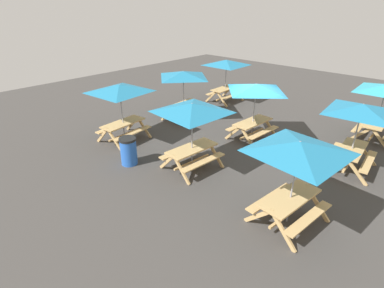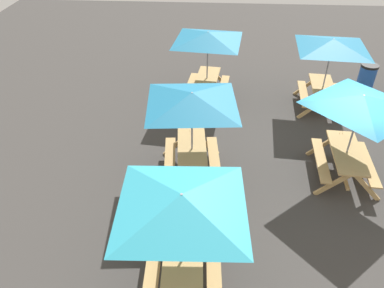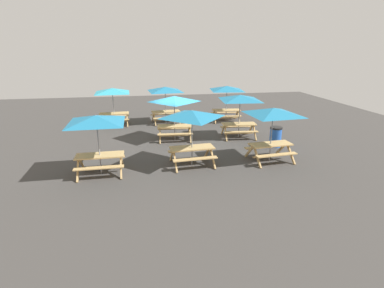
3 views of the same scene
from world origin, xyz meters
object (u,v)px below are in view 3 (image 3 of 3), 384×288
(picnic_table_4, at_px, (174,102))
(picnic_table_6, at_px, (97,124))
(picnic_table_0, at_px, (165,92))
(picnic_table_3, at_px, (227,91))
(trash_bin_blue, at_px, (276,137))
(picnic_table_1, at_px, (192,118))
(picnic_table_2, at_px, (240,101))
(picnic_table_7, at_px, (273,115))
(picnic_table_5, at_px, (112,93))

(picnic_table_4, height_order, picnic_table_6, same)
(picnic_table_0, height_order, picnic_table_3, same)
(picnic_table_4, height_order, trash_bin_blue, picnic_table_4)
(picnic_table_1, xyz_separation_m, trash_bin_blue, (-4.44, -1.68, -1.49))
(picnic_table_2, height_order, picnic_table_7, same)
(picnic_table_2, distance_m, picnic_table_6, 7.76)
(picnic_table_1, xyz_separation_m, picnic_table_3, (-3.50, -7.17, 0.00))
(picnic_table_2, xyz_separation_m, picnic_table_7, (-0.22, 3.59, 0.00))
(picnic_table_1, height_order, picnic_table_2, same)
(picnic_table_2, bearing_deg, picnic_table_4, 1.94)
(picnic_table_4, xyz_separation_m, picnic_table_5, (3.36, -3.69, 0.00))
(picnic_table_2, xyz_separation_m, picnic_table_5, (6.81, -3.86, 0.00))
(picnic_table_0, distance_m, picnic_table_7, 8.41)
(picnic_table_7, bearing_deg, trash_bin_blue, -126.26)
(picnic_table_0, xyz_separation_m, picnic_table_7, (-3.80, 7.50, 0.00))
(picnic_table_5, distance_m, picnic_table_6, 7.63)
(picnic_table_7, distance_m, trash_bin_blue, 2.56)
(picnic_table_0, distance_m, picnic_table_5, 3.22)
(picnic_table_1, xyz_separation_m, picnic_table_4, (0.29, -3.65, 0.00))
(trash_bin_blue, bearing_deg, picnic_table_0, -49.61)
(picnic_table_1, bearing_deg, picnic_table_2, -136.43)
(picnic_table_4, bearing_deg, picnic_table_2, -178.98)
(picnic_table_5, bearing_deg, picnic_table_3, 176.01)
(picnic_table_2, bearing_deg, trash_bin_blue, 130.15)
(picnic_table_5, relative_size, trash_bin_blue, 2.88)
(picnic_table_2, height_order, picnic_table_4, same)
(picnic_table_6, bearing_deg, picnic_table_0, -113.36)
(picnic_table_7, relative_size, trash_bin_blue, 2.87)
(picnic_table_5, relative_size, picnic_table_7, 1.00)
(picnic_table_0, xyz_separation_m, picnic_table_5, (3.22, 0.06, 0.00))
(picnic_table_2, bearing_deg, picnic_table_3, -90.67)
(picnic_table_2, distance_m, picnic_table_5, 7.82)
(picnic_table_0, bearing_deg, picnic_table_7, 111.42)
(picnic_table_3, distance_m, picnic_table_5, 7.15)
(picnic_table_3, relative_size, picnic_table_5, 1.00)
(picnic_table_0, distance_m, picnic_table_4, 3.75)
(picnic_table_3, distance_m, picnic_table_4, 5.18)
(picnic_table_3, relative_size, trash_bin_blue, 2.87)
(trash_bin_blue, bearing_deg, picnic_table_4, -22.59)
(picnic_table_2, relative_size, picnic_table_7, 1.00)
(picnic_table_0, xyz_separation_m, picnic_table_1, (-0.42, 7.40, 0.00))
(picnic_table_4, bearing_deg, picnic_table_1, 98.33)
(picnic_table_1, relative_size, picnic_table_2, 0.83)
(picnic_table_1, xyz_separation_m, picnic_table_6, (3.62, 0.29, 0.00))
(picnic_table_2, relative_size, picnic_table_3, 1.00)
(picnic_table_3, height_order, picnic_table_7, same)
(picnic_table_5, distance_m, trash_bin_blue, 9.98)
(picnic_table_1, xyz_separation_m, picnic_table_7, (-3.37, 0.11, 0.00))
(picnic_table_1, height_order, picnic_table_3, same)
(picnic_table_1, height_order, picnic_table_4, same)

